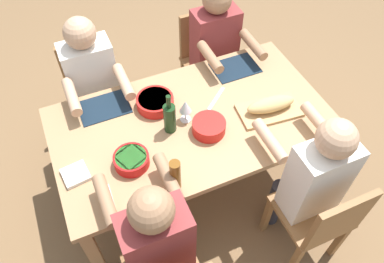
{
  "coord_description": "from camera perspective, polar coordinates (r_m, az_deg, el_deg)",
  "views": [
    {
      "loc": [
        -0.62,
        -1.43,
        2.55
      ],
      "look_at": [
        0.0,
        0.0,
        0.63
      ],
      "focal_mm": 35.34,
      "sensor_mm": 36.0,
      "label": 1
    }
  ],
  "objects": [
    {
      "name": "ground_plane",
      "position": [
        2.99,
        0.0,
        -7.6
      ],
      "size": [
        8.0,
        8.0,
        0.0
      ],
      "primitive_type": "plane",
      "color": "brown"
    },
    {
      "name": "dining_table",
      "position": [
        2.45,
        0.0,
        0.43
      ],
      "size": [
        1.75,
        0.98,
        0.74
      ],
      "color": "#A87F56",
      "rests_on": "ground_plane"
    },
    {
      "name": "chair_near_right",
      "position": [
        2.42,
        18.85,
        -12.41
      ],
      "size": [
        0.4,
        0.4,
        0.85
      ],
      "color": "olive",
      "rests_on": "ground_plane"
    },
    {
      "name": "diner_near_right",
      "position": [
        2.3,
        17.6,
        -6.37
      ],
      "size": [
        0.41,
        0.53,
        1.2
      ],
      "color": "#2D2D38",
      "rests_on": "ground_plane"
    },
    {
      "name": "chair_far_right",
      "position": [
        3.24,
        2.12,
        11.31
      ],
      "size": [
        0.4,
        0.4,
        0.85
      ],
      "color": "olive",
      "rests_on": "ground_plane"
    },
    {
      "name": "diner_far_right",
      "position": [
        2.98,
        3.76,
        12.4
      ],
      "size": [
        0.41,
        0.53,
        1.2
      ],
      "color": "#2D2D38",
      "rests_on": "ground_plane"
    },
    {
      "name": "diner_near_left",
      "position": [
        2.02,
        -5.62,
        -15.87
      ],
      "size": [
        0.41,
        0.53,
        1.2
      ],
      "color": "#2D2D38",
      "rests_on": "ground_plane"
    },
    {
      "name": "chair_far_left",
      "position": [
        3.05,
        -14.61,
        6.34
      ],
      "size": [
        0.4,
        0.4,
        0.85
      ],
      "color": "olive",
      "rests_on": "ground_plane"
    },
    {
      "name": "diner_far_left",
      "position": [
        2.77,
        -14.57,
        7.07
      ],
      "size": [
        0.41,
        0.53,
        1.2
      ],
      "color": "#2D2D38",
      "rests_on": "ground_plane"
    },
    {
      "name": "serving_bowl_greens",
      "position": [
        2.18,
        -9.13,
        -4.2
      ],
      "size": [
        0.2,
        0.2,
        0.07
      ],
      "color": "red",
      "rests_on": "dining_table"
    },
    {
      "name": "serving_bowl_salad",
      "position": [
        2.45,
        -5.59,
        4.52
      ],
      "size": [
        0.24,
        0.24,
        0.07
      ],
      "color": "red",
      "rests_on": "dining_table"
    },
    {
      "name": "serving_bowl_pasta",
      "position": [
        2.3,
        2.56,
        0.82
      ],
      "size": [
        0.21,
        0.21,
        0.08
      ],
      "color": "red",
      "rests_on": "dining_table"
    },
    {
      "name": "cutting_board",
      "position": [
        2.48,
        11.59,
        3.15
      ],
      "size": [
        0.42,
        0.26,
        0.02
      ],
      "primitive_type": "cube",
      "rotation": [
        0.0,
        0.0,
        -0.1
      ],
      "color": "tan",
      "rests_on": "dining_table"
    },
    {
      "name": "bread_loaf",
      "position": [
        2.44,
        11.8,
        4.01
      ],
      "size": [
        0.33,
        0.14,
        0.09
      ],
      "primitive_type": "ellipsoid",
      "rotation": [
        0.0,
        0.0,
        -0.1
      ],
      "color": "tan",
      "rests_on": "cutting_board"
    },
    {
      "name": "wine_bottle",
      "position": [
        2.27,
        -3.39,
        2.12
      ],
      "size": [
        0.08,
        0.08,
        0.29
      ],
      "color": "#193819",
      "rests_on": "dining_table"
    },
    {
      "name": "beer_bottle",
      "position": [
        2.02,
        -2.53,
        -6.61
      ],
      "size": [
        0.06,
        0.06,
        0.22
      ],
      "primitive_type": "cylinder",
      "color": "brown",
      "rests_on": "dining_table"
    },
    {
      "name": "wine_glass",
      "position": [
        2.31,
        -1.01,
        3.69
      ],
      "size": [
        0.08,
        0.08,
        0.17
      ],
      "color": "silver",
      "rests_on": "dining_table"
    },
    {
      "name": "placemat_far_right",
      "position": [
        2.75,
        6.55,
        9.54
      ],
      "size": [
        0.32,
        0.23,
        0.01
      ],
      "primitive_type": "cube",
      "color": "#142333",
      "rests_on": "dining_table"
    },
    {
      "name": "fork_near_left",
      "position": [
        2.12,
        -12.13,
        -9.67
      ],
      "size": [
        0.02,
        0.17,
        0.01
      ],
      "primitive_type": "cube",
      "rotation": [
        0.0,
        0.0,
        -0.04
      ],
      "color": "silver",
      "rests_on": "dining_table"
    },
    {
      "name": "placemat_far_left",
      "position": [
        2.53,
        -13.13,
        3.57
      ],
      "size": [
        0.32,
        0.23,
        0.01
      ],
      "primitive_type": "cube",
      "color": "#142333",
      "rests_on": "dining_table"
    },
    {
      "name": "carving_knife",
      "position": [
        2.52,
        3.67,
        4.97
      ],
      "size": [
        0.19,
        0.16,
        0.01
      ],
      "primitive_type": "cube",
      "rotation": [
        0.0,
        0.0,
        0.68
      ],
      "color": "silver",
      "rests_on": "dining_table"
    },
    {
      "name": "napkin_stack",
      "position": [
        2.23,
        -17.15,
        -6.2
      ],
      "size": [
        0.16,
        0.16,
        0.02
      ],
      "primitive_type": "cube",
      "rotation": [
        0.0,
        0.0,
        0.12
      ],
      "color": "white",
      "rests_on": "dining_table"
    }
  ]
}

